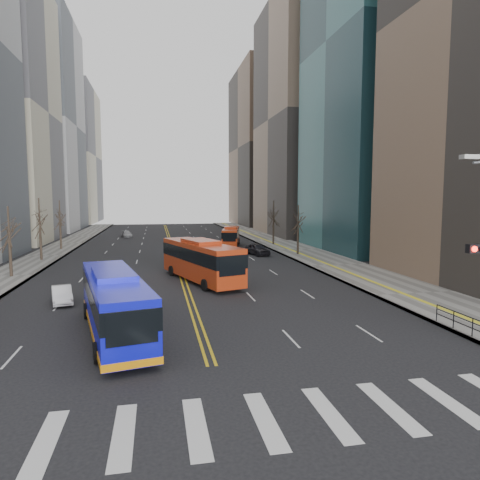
# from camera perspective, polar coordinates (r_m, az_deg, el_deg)

# --- Properties ---
(ground) EXTENTS (220.00, 220.00, 0.00)m
(ground) POSITION_cam_1_polar(r_m,az_deg,el_deg) (15.81, -1.20, -23.25)
(ground) COLOR black
(sidewalk_right) EXTENTS (7.00, 130.00, 0.15)m
(sidewalk_right) POSITION_cam_1_polar(r_m,az_deg,el_deg) (62.36, 7.52, -1.29)
(sidewalk_right) COLOR slate
(sidewalk_right) RESTS_ON ground
(sidewalk_left) EXTENTS (5.00, 130.00, 0.15)m
(sidewalk_left) POSITION_cam_1_polar(r_m,az_deg,el_deg) (60.77, -24.51, -1.94)
(sidewalk_left) COLOR slate
(sidewalk_left) RESTS_ON ground
(crosswalk) EXTENTS (26.70, 4.00, 0.01)m
(crosswalk) POSITION_cam_1_polar(r_m,az_deg,el_deg) (15.80, -1.20, -23.23)
(crosswalk) COLOR silver
(crosswalk) RESTS_ON ground
(centerline) EXTENTS (0.55, 100.00, 0.01)m
(centerline) POSITION_cam_1_polar(r_m,az_deg,el_deg) (69.08, -9.11, -0.68)
(centerline) COLOR gold
(centerline) RESTS_ON ground
(office_towers) EXTENTS (83.00, 134.00, 58.00)m
(office_towers) POSITION_cam_1_polar(r_m,az_deg,el_deg) (83.76, -9.65, 16.87)
(office_towers) COLOR #98989B
(office_towers) RESTS_ON ground
(pedestrian_railing) EXTENTS (0.06, 6.06, 1.02)m
(pedestrian_railing) POSITION_cam_1_polar(r_m,az_deg,el_deg) (26.64, 28.60, -9.84)
(pedestrian_railing) COLOR black
(pedestrian_railing) RESTS_ON sidewalk_right
(street_trees) EXTENTS (35.20, 47.20, 7.60)m
(street_trees) POSITION_cam_1_polar(r_m,az_deg,el_deg) (48.49, -16.83, 2.21)
(street_trees) COLOR #2D251B
(street_trees) RESTS_ON ground
(blue_bus) EXTENTS (5.12, 12.67, 3.60)m
(blue_bus) POSITION_cam_1_polar(r_m,az_deg,el_deg) (24.95, -16.40, -7.86)
(blue_bus) COLOR #0D10CC
(blue_bus) RESTS_ON ground
(red_bus_near) EXTENTS (6.48, 12.44, 3.83)m
(red_bus_near) POSITION_cam_1_polar(r_m,az_deg,el_deg) (38.96, -5.26, -2.44)
(red_bus_near) COLOR #AE3112
(red_bus_near) RESTS_ON ground
(red_bus_far) EXTENTS (4.40, 10.06, 3.14)m
(red_bus_far) POSITION_cam_1_polar(r_m,az_deg,el_deg) (66.31, -1.21, 0.64)
(red_bus_far) COLOR #AE3112
(red_bus_far) RESTS_ON ground
(car_white) EXTENTS (2.20, 3.98, 1.24)m
(car_white) POSITION_cam_1_polar(r_m,az_deg,el_deg) (33.78, -22.66, -6.73)
(car_white) COLOR white
(car_white) RESTS_ON ground
(car_dark_mid) EXTENTS (2.92, 4.85, 1.55)m
(car_dark_mid) POSITION_cam_1_polar(r_m,az_deg,el_deg) (56.72, 2.35, -1.23)
(car_dark_mid) COLOR black
(car_dark_mid) RESTS_ON ground
(car_silver) EXTENTS (2.43, 4.32, 1.18)m
(car_silver) POSITION_cam_1_polar(r_m,az_deg,el_deg) (84.64, -14.87, 0.77)
(car_silver) COLOR gray
(car_silver) RESTS_ON ground
(car_dark_far) EXTENTS (2.79, 4.67, 1.22)m
(car_dark_far) POSITION_cam_1_polar(r_m,az_deg,el_deg) (89.66, -1.57, 1.24)
(car_dark_far) COLOR black
(car_dark_far) RESTS_ON ground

